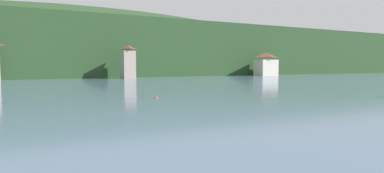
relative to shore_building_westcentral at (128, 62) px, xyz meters
The scene contains 4 objects.
wooded_hillside 50.47m from the shore_building_westcentral, 100.33° to the left, with size 352.00×75.19×42.93m.
shore_building_westcentral is the anchor object (origin of this frame).
shore_building_central 47.95m from the shore_building_westcentral, ahead, with size 7.10×5.06×7.73m.
mooring_buoy_mid 53.16m from the shore_building_westcentral, 104.34° to the right, with size 0.36×0.36×0.36m, color red.
Camera 1 is at (-11.28, 23.46, 3.71)m, focal length 31.08 mm.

